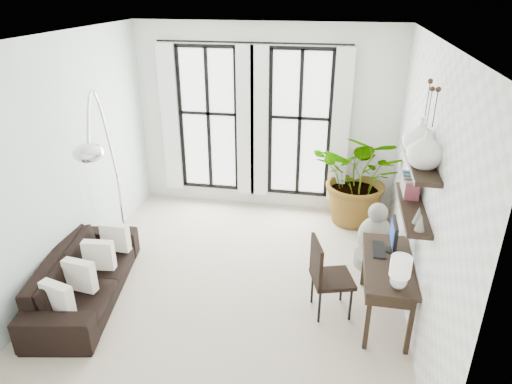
% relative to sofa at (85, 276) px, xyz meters
% --- Properties ---
extents(floor, '(5.00, 5.00, 0.00)m').
position_rel_sofa_xyz_m(floor, '(1.80, 0.65, -0.32)').
color(floor, '#BDAD96').
rests_on(floor, ground).
extents(ceiling, '(5.00, 5.00, 0.00)m').
position_rel_sofa_xyz_m(ceiling, '(1.80, 0.65, 2.88)').
color(ceiling, white).
rests_on(ceiling, wall_back).
extents(wall_left, '(0.00, 5.00, 5.00)m').
position_rel_sofa_xyz_m(wall_left, '(-0.45, 0.65, 1.28)').
color(wall_left, silver).
rests_on(wall_left, floor).
extents(wall_right, '(0.00, 5.00, 5.00)m').
position_rel_sofa_xyz_m(wall_right, '(4.05, 0.65, 1.28)').
color(wall_right, white).
rests_on(wall_right, floor).
extents(wall_back, '(4.50, 0.00, 4.50)m').
position_rel_sofa_xyz_m(wall_back, '(1.80, 3.15, 1.28)').
color(wall_back, white).
rests_on(wall_back, floor).
extents(windows, '(3.26, 0.13, 2.65)m').
position_rel_sofa_xyz_m(windows, '(1.60, 3.08, 1.24)').
color(windows, white).
rests_on(windows, wall_back).
extents(wall_shelves, '(0.25, 1.30, 0.60)m').
position_rel_sofa_xyz_m(wall_shelves, '(3.91, 0.36, 1.41)').
color(wall_shelves, black).
rests_on(wall_shelves, wall_right).
extents(sofa, '(1.24, 2.31, 0.64)m').
position_rel_sofa_xyz_m(sofa, '(0.00, 0.00, 0.00)').
color(sofa, black).
rests_on(sofa, floor).
extents(throw_pillows, '(0.40, 1.52, 0.40)m').
position_rel_sofa_xyz_m(throw_pillows, '(0.10, 0.00, 0.18)').
color(throw_pillows, white).
rests_on(throw_pillows, sofa).
extents(plant, '(1.80, 1.67, 1.65)m').
position_rel_sofa_xyz_m(plant, '(3.47, 2.76, 0.50)').
color(plant, '#2D7228').
rests_on(plant, floor).
extents(desk, '(0.56, 1.32, 1.17)m').
position_rel_sofa_xyz_m(desk, '(3.75, 0.27, 0.41)').
color(desk, black).
rests_on(desk, floor).
extents(desk_chair, '(0.59, 0.59, 1.00)m').
position_rel_sofa_xyz_m(desk_chair, '(3.03, 0.27, 0.25)').
color(desk_chair, black).
rests_on(desk_chair, floor).
extents(arc_lamp, '(0.77, 1.66, 2.59)m').
position_rel_sofa_xyz_m(arc_lamp, '(0.10, 0.69, 1.67)').
color(arc_lamp, silver).
rests_on(arc_lamp, floor).
extents(buddha, '(0.55, 0.55, 0.98)m').
position_rel_sofa_xyz_m(buddha, '(3.68, 1.46, 0.09)').
color(buddha, gray).
rests_on(buddha, floor).
extents(vase_a, '(0.37, 0.37, 0.38)m').
position_rel_sofa_xyz_m(vase_a, '(3.91, 0.07, 1.95)').
color(vase_a, white).
rests_on(vase_a, shelf_upper).
extents(vase_b, '(0.37, 0.37, 0.38)m').
position_rel_sofa_xyz_m(vase_b, '(3.91, 0.47, 1.95)').
color(vase_b, white).
rests_on(vase_b, shelf_upper).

